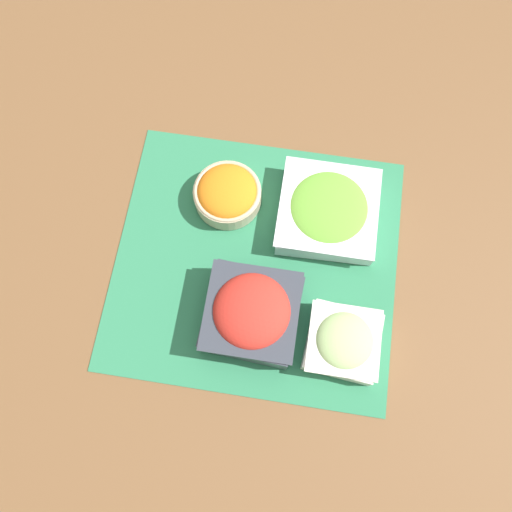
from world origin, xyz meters
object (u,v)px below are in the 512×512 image
at_px(tomato_bowl, 252,313).
at_px(cucumber_bowl, 343,341).
at_px(carrot_bowl, 227,193).
at_px(lettuce_bowl, 328,210).

xyz_separation_m(tomato_bowl, cucumber_bowl, (0.15, -0.02, -0.01)).
bearing_deg(carrot_bowl, lettuce_bowl, -1.55).
xyz_separation_m(lettuce_bowl, cucumber_bowl, (0.05, -0.22, 0.00)).
relative_size(carrot_bowl, cucumber_bowl, 0.98).
bearing_deg(carrot_bowl, tomato_bowl, -69.74).
relative_size(lettuce_bowl, cucumber_bowl, 1.41).
xyz_separation_m(tomato_bowl, lettuce_bowl, (0.10, 0.20, -0.01)).
bearing_deg(lettuce_bowl, carrot_bowl, 178.45).
xyz_separation_m(carrot_bowl, lettuce_bowl, (0.18, -0.00, -0.00)).
xyz_separation_m(tomato_bowl, carrot_bowl, (-0.08, 0.21, -0.01)).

